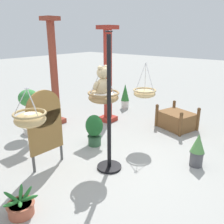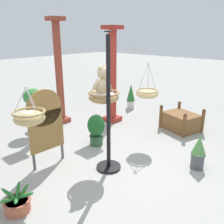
{
  "view_description": "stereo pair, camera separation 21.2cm",
  "coord_description": "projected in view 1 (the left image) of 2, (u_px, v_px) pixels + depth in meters",
  "views": [
    {
      "loc": [
        -3.18,
        -2.44,
        2.33
      ],
      "look_at": [
        -0.03,
        0.1,
        1.0
      ],
      "focal_mm": 38.54,
      "sensor_mm": 36.0,
      "label": 1
    },
    {
      "loc": [
        -3.04,
        -2.6,
        2.33
      ],
      "look_at": [
        -0.03,
        0.1,
        1.0
      ],
      "focal_mm": 38.54,
      "sensor_mm": 36.0,
      "label": 2
    }
  ],
  "objects": [
    {
      "name": "greenhouse_pillar_right",
      "position": [
        108.0,
        78.0,
        6.35
      ],
      "size": [
        0.42,
        0.42,
        2.52
      ],
      "color": "#9E2D23",
      "rests_on": "ground"
    },
    {
      "name": "wooden_planter_box",
      "position": [
        177.0,
        119.0,
        6.13
      ],
      "size": [
        0.93,
        1.03,
        0.6
      ],
      "color": "brown",
      "rests_on": "ground"
    },
    {
      "name": "potted_plant_fern_front",
      "position": [
        125.0,
        96.0,
        7.74
      ],
      "size": [
        0.27,
        0.27,
        0.79
      ],
      "color": "beige",
      "rests_on": "ground"
    },
    {
      "name": "hanging_basket_left_high",
      "position": [
        30.0,
        119.0,
        3.6
      ],
      "size": [
        0.5,
        0.5,
        0.6
      ],
      "color": "tan"
    },
    {
      "name": "display_pole_central",
      "position": [
        109.0,
        131.0,
        4.14
      ],
      "size": [
        0.44,
        0.44,
        2.37
      ],
      "color": "black",
      "rests_on": "ground"
    },
    {
      "name": "ground_plane",
      "position": [
        117.0,
        163.0,
        4.54
      ],
      "size": [
        40.0,
        40.0,
        0.0
      ],
      "primitive_type": "plane",
      "color": "#9E9E99"
    },
    {
      "name": "potted_plant_trailing_ivy",
      "position": [
        197.0,
        150.0,
        4.35
      ],
      "size": [
        0.27,
        0.27,
        0.63
      ],
      "color": "#4C4C51",
      "rests_on": "ground"
    },
    {
      "name": "potted_plant_small_succulent",
      "position": [
        94.0,
        129.0,
        5.15
      ],
      "size": [
        0.37,
        0.37,
        0.69
      ],
      "color": "#2D5638",
      "rests_on": "ground"
    },
    {
      "name": "hanging_basket_right_low",
      "position": [
        145.0,
        93.0,
        5.15
      ],
      "size": [
        0.5,
        0.5,
        0.75
      ],
      "color": "tan"
    },
    {
      "name": "greenhouse_pillar_far_back",
      "position": [
        54.0,
        75.0,
        6.16
      ],
      "size": [
        0.36,
        0.36,
        2.72
      ],
      "color": "brown",
      "rests_on": "ground"
    },
    {
      "name": "potted_plant_tall_leafy",
      "position": [
        21.0,
        207.0,
        3.21
      ],
      "size": [
        0.48,
        0.47,
        0.34
      ],
      "color": "#AD563D",
      "rests_on": "ground"
    },
    {
      "name": "display_sign_board",
      "position": [
        45.0,
        123.0,
        4.19
      ],
      "size": [
        0.67,
        0.08,
        1.43
      ],
      "color": "olive",
      "rests_on": "ground"
    },
    {
      "name": "potted_plant_flowering_red",
      "position": [
        29.0,
        107.0,
        5.7
      ],
      "size": [
        0.46,
        0.46,
        1.08
      ],
      "color": "beige",
      "rests_on": "ground"
    },
    {
      "name": "teddy_bear",
      "position": [
        102.0,
        83.0,
        4.18
      ],
      "size": [
        0.38,
        0.33,
        0.55
      ],
      "color": "#D1B789"
    },
    {
      "name": "hanging_basket_with_teddy",
      "position": [
        104.0,
        97.0,
        4.24
      ],
      "size": [
        0.56,
        0.56,
        0.66
      ],
      "color": "#A37F51"
    }
  ]
}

